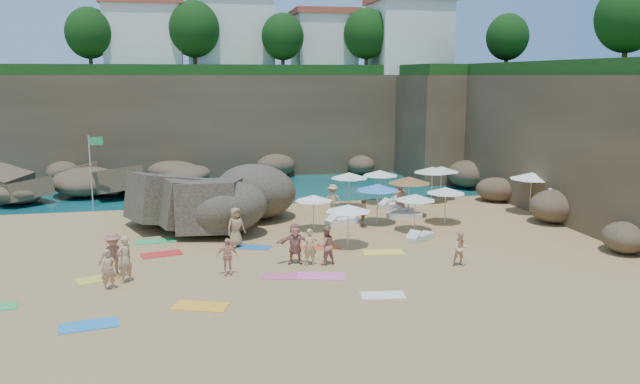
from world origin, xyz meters
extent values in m
plane|color=tan|center=(0.00, 0.00, 0.00)|extent=(120.00, 120.00, 0.00)
plane|color=#0C4751|center=(0.00, 30.00, 0.00)|extent=(120.00, 120.00, 0.00)
cube|color=brown|center=(2.00, 25.00, 4.00)|extent=(44.00, 8.00, 8.00)
cube|color=brown|center=(19.00, 8.00, 4.00)|extent=(8.00, 30.00, 8.00)
cube|color=brown|center=(17.00, 20.00, 4.00)|extent=(10.00, 12.00, 8.00)
cube|color=white|center=(-8.00, 26.00, 10.75)|extent=(6.00, 5.00, 5.50)
cube|color=#B2472D|center=(-8.00, 26.00, 13.75)|extent=(6.48, 5.40, 0.50)
cube|color=white|center=(-1.00, 27.00, 11.25)|extent=(7.00, 6.00, 6.50)
cube|color=white|center=(7.00, 26.00, 10.50)|extent=(5.00, 5.00, 5.00)
cube|color=#B2472D|center=(7.00, 26.00, 13.25)|extent=(5.40, 5.40, 0.50)
cube|color=white|center=(14.00, 24.00, 11.00)|extent=(6.00, 6.00, 6.00)
cube|color=#B2472D|center=(14.00, 24.00, 14.25)|extent=(6.48, 6.48, 0.50)
sphere|color=#11380F|center=(-12.00, 24.00, 11.20)|extent=(3.60, 3.60, 3.60)
sphere|color=#11380F|center=(-4.00, 24.00, 11.60)|extent=(4.05, 4.05, 4.05)
sphere|color=#11380F|center=(3.00, 23.00, 11.04)|extent=(3.42, 3.42, 3.42)
sphere|color=#11380F|center=(10.00, 23.00, 11.36)|extent=(3.78, 3.78, 3.78)
sphere|color=#11380F|center=(19.00, 16.00, 10.80)|extent=(3.15, 3.15, 3.15)
sphere|color=#11380F|center=(20.00, 4.00, 11.20)|extent=(3.60, 3.60, 3.60)
cylinder|color=white|center=(-18.00, 30.00, 3.00)|extent=(0.10, 0.10, 6.00)
cylinder|color=white|center=(-16.50, 30.00, 3.00)|extent=(0.10, 0.10, 6.00)
cylinder|color=white|center=(-15.00, 30.00, 3.00)|extent=(0.10, 0.10, 6.00)
cylinder|color=silver|center=(-10.61, 11.53, 2.20)|extent=(0.09, 0.09, 4.40)
cube|color=green|center=(-10.18, 11.53, 4.04)|extent=(0.77, 0.13, 0.50)
cylinder|color=silver|center=(4.83, 7.95, 1.03)|extent=(0.06, 0.06, 2.06)
cone|color=silver|center=(4.83, 7.95, 2.01)|extent=(2.31, 2.31, 0.35)
cylinder|color=silver|center=(10.41, 8.59, 1.07)|extent=(0.06, 0.06, 2.14)
cone|color=silver|center=(10.41, 8.59, 2.09)|extent=(2.40, 2.40, 0.37)
cylinder|color=silver|center=(11.32, 9.28, 1.02)|extent=(0.06, 0.06, 2.05)
cone|color=silver|center=(11.32, 9.28, 2.00)|extent=(2.30, 2.30, 0.35)
cylinder|color=silver|center=(7.03, 8.79, 1.01)|extent=(0.06, 0.06, 2.01)
cone|color=white|center=(7.03, 8.79, 1.96)|extent=(2.26, 2.26, 0.34)
cylinder|color=silver|center=(14.87, 4.35, 1.14)|extent=(0.07, 0.07, 2.29)
cone|color=white|center=(14.87, 4.35, 2.23)|extent=(2.57, 2.57, 0.39)
cylinder|color=silver|center=(1.63, 2.83, 0.89)|extent=(0.05, 0.05, 1.78)
cone|color=white|center=(1.63, 2.83, 1.74)|extent=(2.00, 2.00, 0.30)
cylinder|color=silver|center=(7.54, 4.85, 1.10)|extent=(0.06, 0.06, 2.20)
cone|color=red|center=(7.54, 4.85, 2.14)|extent=(2.47, 2.47, 0.38)
cylinder|color=silver|center=(6.71, 1.55, 0.93)|extent=(0.05, 0.05, 1.87)
cone|color=silver|center=(6.71, 1.55, 1.82)|extent=(2.10, 2.10, 0.32)
cylinder|color=silver|center=(15.98, 2.50, 0.99)|extent=(0.06, 0.06, 1.98)
cone|color=white|center=(15.98, 2.50, 1.93)|extent=(2.22, 2.22, 0.34)
cylinder|color=silver|center=(2.61, -0.63, 0.97)|extent=(0.06, 0.06, 1.94)
cone|color=white|center=(2.61, -0.63, 1.89)|extent=(2.17, 2.17, 0.33)
cylinder|color=silver|center=(5.29, 3.55, 1.05)|extent=(0.06, 0.06, 2.10)
cone|color=#3E7CD5|center=(5.29, 3.55, 2.04)|extent=(2.35, 2.35, 0.36)
cylinder|color=silver|center=(8.94, 2.89, 0.95)|extent=(0.06, 0.06, 1.90)
cone|color=white|center=(8.94, 2.89, 1.86)|extent=(2.13, 2.13, 0.32)
cube|color=white|center=(8.29, 7.94, 0.15)|extent=(1.94, 0.84, 0.29)
cube|color=white|center=(7.49, 7.28, 0.15)|extent=(2.08, 1.10, 0.31)
cube|color=white|center=(7.45, 5.76, 0.13)|extent=(1.66, 1.34, 0.25)
cube|color=white|center=(3.40, 3.93, 0.15)|extent=(1.98, 1.26, 0.29)
cube|color=silver|center=(7.21, 4.54, 0.15)|extent=(2.09, 1.41, 0.31)
cube|color=silver|center=(6.39, -0.15, 0.14)|extent=(1.80, 1.62, 0.28)
cube|color=#2784D2|center=(-7.92, -8.08, 0.02)|extent=(1.97, 1.22, 0.03)
cube|color=#DB5586|center=(-1.08, -4.39, 0.01)|extent=(1.69, 1.06, 0.03)
cube|color=yellow|center=(-4.34, -7.09, 0.02)|extent=(2.12, 1.55, 0.03)
cube|color=yellow|center=(-8.23, -3.21, 0.02)|extent=(1.93, 1.43, 0.03)
cube|color=red|center=(-5.98, -0.17, 0.02)|extent=(1.96, 1.30, 0.03)
cube|color=#226BB5|center=(-1.75, 0.14, 0.01)|extent=(1.71, 1.27, 0.03)
cube|color=#FE62BF|center=(0.48, -4.65, 0.02)|extent=(2.10, 1.44, 0.03)
cube|color=#E95824|center=(1.32, -0.44, 0.02)|extent=(1.86, 1.05, 0.03)
cube|color=#33B460|center=(-6.38, 2.18, 0.02)|extent=(1.91, 1.02, 0.03)
cube|color=yellow|center=(3.98, -1.87, 0.02)|extent=(1.94, 1.14, 0.03)
cube|color=white|center=(2.27, -7.28, 0.01)|extent=(1.71, 1.01, 0.03)
imported|color=tan|center=(-7.68, -4.61, 0.79)|extent=(0.67, 0.55, 1.58)
imported|color=#B4715A|center=(1.01, -3.10, 0.84)|extent=(0.94, 0.80, 1.67)
imported|color=tan|center=(3.51, 6.65, 0.86)|extent=(1.20, 0.81, 1.72)
imported|color=#885A44|center=(4.35, 3.00, 0.78)|extent=(0.46, 0.95, 1.57)
imported|color=tan|center=(7.53, 6.39, 0.91)|extent=(1.00, 0.89, 1.81)
imported|color=tan|center=(-2.95, 8.40, 0.86)|extent=(1.63, 0.57, 1.73)
imported|color=tan|center=(-7.17, -3.83, 0.94)|extent=(0.80, 0.80, 1.88)
imported|color=#A76953|center=(-7.64, -3.33, 0.25)|extent=(1.68, 2.14, 0.50)
imported|color=#F2A689|center=(-3.20, -3.68, 0.18)|extent=(0.97, 1.54, 0.36)
imported|color=#A57D52|center=(-2.56, 0.45, 0.25)|extent=(1.60, 2.07, 0.50)
imported|color=#B87360|center=(-0.26, -2.74, 0.23)|extent=(1.85, 1.95, 0.46)
imported|color=tan|center=(0.34, -3.08, 0.18)|extent=(0.60, 1.56, 0.37)
imported|color=#F8BF8D|center=(6.57, -4.49, 0.28)|extent=(0.93, 1.55, 0.55)
camera|label=1|loc=(-4.37, -28.25, 8.01)|focal=35.00mm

